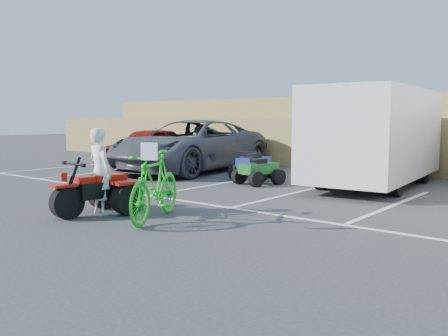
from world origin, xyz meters
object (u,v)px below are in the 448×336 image
Objects in this scene: quad_atv_blue at (254,179)px; green_dirt_bike at (155,186)px; grey_pickup at (191,146)px; red_car at (148,146)px; red_trike_atv at (95,215)px; cargo_trailer at (376,134)px; quad_atv_green at (258,184)px; rider at (100,171)px.

green_dirt_bike is at bearing -79.77° from quad_atv_blue.
red_car is at bearing 157.62° from grey_pickup.
grey_pickup is at bearing 125.76° from red_trike_atv.
quad_atv_blue is at bearing -172.32° from cargo_trailer.
quad_atv_blue is (-0.87, 6.86, 0.00)m from red_trike_atv.
quad_atv_blue is at bearing 103.67° from red_trike_atv.
green_dirt_bike is 0.48× the size of red_car.
quad_atv_blue is at bearing 145.79° from quad_atv_green.
red_car is (-3.56, 1.04, -0.17)m from grey_pickup.
red_car reaches higher than red_trike_atv.
grey_pickup reaches higher than quad_atv_green.
red_trike_atv reaches higher than quad_atv_green.
red_trike_atv is at bearing -66.74° from grey_pickup.
red_car is at bearing 172.08° from cargo_trailer.
red_trike_atv reaches higher than quad_atv_blue.
grey_pickup is 6.99m from cargo_trailer.
quad_atv_green is (-0.01, 5.90, 0.00)m from red_trike_atv.
red_car is at bearing 176.51° from quad_atv_green.
green_dirt_bike reaches higher than quad_atv_green.
quad_atv_green is at bearing -153.14° from cargo_trailer.
green_dirt_bike is at bearing -48.07° from red_car.
red_car is 6.95m from quad_atv_blue.
red_car is (-8.98, 7.83, 0.12)m from green_dirt_bike.
green_dirt_bike is (1.34, 0.30, -0.22)m from rider.
red_trike_atv is 0.77× the size of green_dirt_bike.
grey_pickup is at bearing -53.62° from rider.
cargo_trailer is (6.95, 0.45, 0.56)m from grey_pickup.
grey_pickup reaches higher than red_car.
green_dirt_bike reaches higher than red_trike_atv.
grey_pickup is at bearing 164.32° from quad_atv_blue.
green_dirt_bike is 8.69m from grey_pickup.
red_trike_atv is 0.28× the size of cargo_trailer.
green_dirt_bike is (1.36, 0.45, 0.68)m from red_trike_atv.
cargo_trailer is (10.51, -0.60, 0.73)m from red_car.
cargo_trailer is 4.23× the size of quad_atv_blue.
grey_pickup is 4.74× the size of quad_atv_blue.
quad_atv_green is at bearing -56.99° from quad_atv_blue.
cargo_trailer is at bearing -104.42° from rider.
red_trike_atv is at bearing -91.71° from quad_atv_blue.
rider reaches higher than red_trike_atv.
green_dirt_bike is 7.44m from cargo_trailer.
quad_atv_green is at bearing 80.00° from green_dirt_bike.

